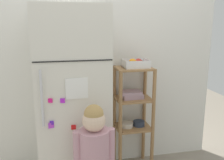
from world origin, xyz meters
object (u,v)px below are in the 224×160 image
object	(u,v)px
refrigerator	(73,102)
pantry_shelf_unit	(133,108)
child_standing	(94,153)
fruit_bin	(136,64)

from	to	relation	value
refrigerator	pantry_shelf_unit	distance (m)	0.66
refrigerator	child_standing	bearing A→B (deg)	-76.00
fruit_bin	pantry_shelf_unit	bearing A→B (deg)	168.56
child_standing	pantry_shelf_unit	size ratio (longest dim) A/B	0.88
child_standing	pantry_shelf_unit	bearing A→B (deg)	53.45
refrigerator	fruit_bin	size ratio (longest dim) A/B	6.68
pantry_shelf_unit	fruit_bin	world-z (taller)	fruit_bin
refrigerator	pantry_shelf_unit	bearing A→B (deg)	16.37
child_standing	fruit_bin	bearing A→B (deg)	51.87
child_standing	fruit_bin	distance (m)	1.00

